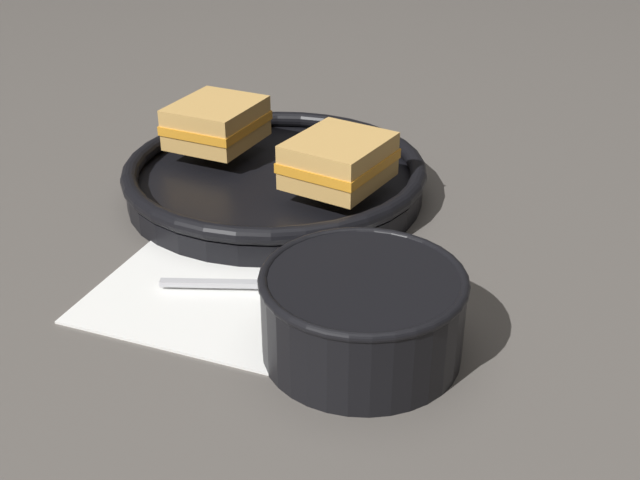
# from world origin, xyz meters

# --- Properties ---
(ground_plane) EXTENTS (4.00, 4.00, 0.00)m
(ground_plane) POSITION_xyz_m (0.00, 0.00, 0.00)
(ground_plane) COLOR #56514C
(napkin) EXTENTS (0.26, 0.22, 0.00)m
(napkin) POSITION_xyz_m (-0.06, 0.01, 0.00)
(napkin) COLOR white
(napkin) RESTS_ON ground_plane
(soup_bowl) EXTENTS (0.16, 0.16, 0.07)m
(soup_bowl) POSITION_xyz_m (0.06, -0.05, 0.04)
(soup_bowl) COLOR black
(soup_bowl) RESTS_ON ground_plane
(spoon) EXTENTS (0.15, 0.07, 0.01)m
(spoon) POSITION_xyz_m (-0.03, 0.01, 0.01)
(spoon) COLOR #B7B7BC
(spoon) RESTS_ON napkin
(skillet) EXTENTS (0.33, 0.33, 0.04)m
(skillet) POSITION_xyz_m (-0.12, 0.19, 0.02)
(skillet) COLOR black
(skillet) RESTS_ON ground_plane
(sandwich_near_left) EXTENTS (0.10, 0.11, 0.05)m
(sandwich_near_left) POSITION_xyz_m (-0.20, 0.22, 0.07)
(sandwich_near_left) COLOR tan
(sandwich_near_left) RESTS_ON skillet
(sandwich_near_right) EXTENTS (0.11, 0.12, 0.05)m
(sandwich_near_right) POSITION_xyz_m (-0.04, 0.17, 0.07)
(sandwich_near_right) COLOR tan
(sandwich_near_right) RESTS_ON skillet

